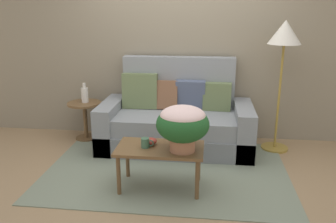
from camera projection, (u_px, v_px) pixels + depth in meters
The scene contains 11 objects.
ground_plane at pixel (167, 168), 4.03m from camera, with size 14.00×14.00×0.00m, color #997A56.
wall_back at pixel (178, 36), 4.75m from camera, with size 6.40×0.12×2.82m, color gray.
area_rug at pixel (167, 170), 3.99m from camera, with size 2.69×1.83×0.01m, color gray.
couch at pixel (176, 121), 4.59m from camera, with size 1.94×0.92×1.15m.
coffee_table at pixel (160, 152), 3.49m from camera, with size 0.87×0.48×0.45m.
side_table at pixel (85, 114), 4.84m from camera, with size 0.46×0.46×0.53m.
floor_lamp at pixel (284, 43), 4.20m from camera, with size 0.40×0.40×1.64m.
potted_plant at pixel (183, 123), 3.32m from camera, with size 0.51×0.51×0.45m.
coffee_mug at pixel (146, 143), 3.46m from camera, with size 0.13×0.08×0.10m.
snack_bowl at pixel (150, 141), 3.53m from camera, with size 0.13×0.13×0.07m.
table_vase at pixel (85, 94), 4.77m from camera, with size 0.09×0.09×0.27m.
Camera 1 is at (0.44, -3.65, 1.78)m, focal length 37.41 mm.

